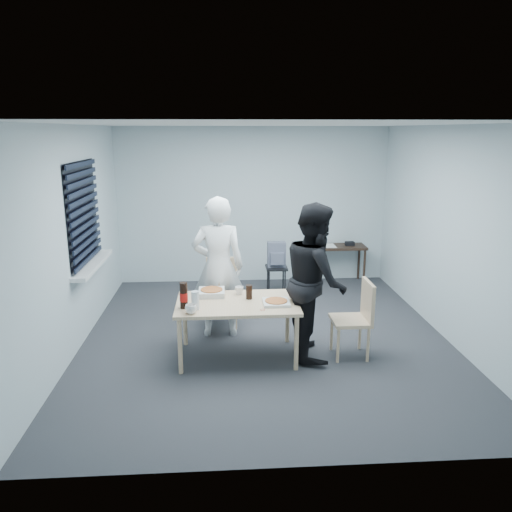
{
  "coord_description": "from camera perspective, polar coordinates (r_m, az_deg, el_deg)",
  "views": [
    {
      "loc": [
        -0.51,
        -5.81,
        2.53
      ],
      "look_at": [
        -0.11,
        0.1,
        1.04
      ],
      "focal_mm": 35.0,
      "sensor_mm": 36.0,
      "label": 1
    }
  ],
  "objects": [
    {
      "name": "person_black",
      "position": [
        5.67,
        6.77,
        -2.8
      ],
      "size": [
        0.47,
        0.86,
        1.77
      ],
      "primitive_type": "imported",
      "rotation": [
        0.0,
        0.0,
        1.57
      ],
      "color": "black",
      "rests_on": "ground"
    },
    {
      "name": "chair_right",
      "position": [
        5.81,
        11.59,
        -6.46
      ],
      "size": [
        0.42,
        0.42,
        0.89
      ],
      "color": "beige",
      "rests_on": "ground"
    },
    {
      "name": "person_white",
      "position": [
        6.2,
        -4.34,
        -1.29
      ],
      "size": [
        0.65,
        0.42,
        1.77
      ],
      "primitive_type": "imported",
      "rotation": [
        0.0,
        0.0,
        3.14
      ],
      "color": "white",
      "rests_on": "ground"
    },
    {
      "name": "stool",
      "position": [
        7.86,
        2.34,
        -1.97
      ],
      "size": [
        0.33,
        0.33,
        0.46
      ],
      "color": "black",
      "rests_on": "ground"
    },
    {
      "name": "chair_far",
      "position": [
        6.67,
        -3.88,
        -3.5
      ],
      "size": [
        0.42,
        0.42,
        0.89
      ],
      "color": "beige",
      "rests_on": "ground"
    },
    {
      "name": "pizza_box_b",
      "position": [
        5.56,
        2.31,
        -5.28
      ],
      "size": [
        0.29,
        0.29,
        0.04
      ],
      "rotation": [
        0.0,
        0.0,
        0.38
      ],
      "color": "silver",
      "rests_on": "dining_table"
    },
    {
      "name": "soda_bottle",
      "position": [
        5.44,
        -8.26,
        -4.52
      ],
      "size": [
        0.09,
        0.09,
        0.29
      ],
      "rotation": [
        0.0,
        0.0,
        -0.27
      ],
      "color": "black",
      "rests_on": "dining_table"
    },
    {
      "name": "side_table",
      "position": [
        8.55,
        9.2,
        0.67
      ],
      "size": [
        0.96,
        0.43,
        0.64
      ],
      "color": "#36251B",
      "rests_on": "ground"
    },
    {
      "name": "black_box",
      "position": [
        8.57,
        10.66,
        1.41
      ],
      "size": [
        0.16,
        0.12,
        0.06
      ],
      "primitive_type": "cube",
      "rotation": [
        0.0,
        0.0,
        -0.12
      ],
      "color": "black",
      "rests_on": "side_table"
    },
    {
      "name": "mug_b",
      "position": [
        5.86,
        -1.93,
        -3.96
      ],
      "size": [
        0.1,
        0.1,
        0.09
      ],
      "primitive_type": "imported",
      "color": "white",
      "rests_on": "dining_table"
    },
    {
      "name": "backpack",
      "position": [
        7.77,
        2.37,
        0.14
      ],
      "size": [
        0.28,
        0.21,
        0.39
      ],
      "rotation": [
        0.0,
        0.0,
        -0.34
      ],
      "color": "slate",
      "rests_on": "stool"
    },
    {
      "name": "cola_glass",
      "position": [
        5.69,
        -0.8,
        -4.14
      ],
      "size": [
        0.08,
        0.08,
        0.16
      ],
      "primitive_type": "cylinder",
      "rotation": [
        0.0,
        0.0,
        0.05
      ],
      "color": "black",
      "rests_on": "dining_table"
    },
    {
      "name": "plastic_cups",
      "position": [
        5.39,
        -6.96,
        -5.06
      ],
      "size": [
        0.11,
        0.11,
        0.2
      ],
      "primitive_type": "cylinder",
      "rotation": [
        0.0,
        0.0,
        0.36
      ],
      "color": "silver",
      "rests_on": "dining_table"
    },
    {
      "name": "room",
      "position": [
        6.53,
        -18.81,
        3.79
      ],
      "size": [
        5.0,
        5.0,
        5.0
      ],
      "color": "#313237",
      "rests_on": "ground"
    },
    {
      "name": "mug_a",
      "position": [
        5.3,
        -7.45,
        -6.04
      ],
      "size": [
        0.17,
        0.17,
        0.1
      ],
      "primitive_type": "imported",
      "rotation": [
        0.0,
        0.0,
        0.52
      ],
      "color": "white",
      "rests_on": "dining_table"
    },
    {
      "name": "dining_table",
      "position": [
        5.64,
        -2.15,
        -5.84
      ],
      "size": [
        1.36,
        0.86,
        0.66
      ],
      "color": "beige",
      "rests_on": "ground"
    },
    {
      "name": "pizza_box_a",
      "position": [
        5.85,
        -5.09,
        -4.15
      ],
      "size": [
        0.3,
        0.3,
        0.07
      ],
      "rotation": [
        0.0,
        0.0,
        0.15
      ],
      "color": "silver",
      "rests_on": "dining_table"
    },
    {
      "name": "rubber_band",
      "position": [
        5.37,
        0.77,
        -6.18
      ],
      "size": [
        0.06,
        0.06,
        0.0
      ],
      "primitive_type": "torus",
      "rotation": [
        0.0,
        0.0,
        0.04
      ],
      "color": "red",
      "rests_on": "dining_table"
    },
    {
      "name": "papers",
      "position": [
        8.49,
        8.24,
        1.18
      ],
      "size": [
        0.28,
        0.35,
        0.01
      ],
      "primitive_type": "cube",
      "rotation": [
        0.0,
        0.0,
        -0.17
      ],
      "color": "white",
      "rests_on": "side_table"
    }
  ]
}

